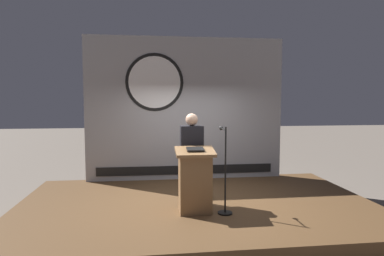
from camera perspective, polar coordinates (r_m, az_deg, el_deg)
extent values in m
plane|color=#6B6056|center=(6.36, 0.80, -15.02)|extent=(40.00, 40.00, 0.00)
cube|color=brown|center=(6.31, 0.80, -13.74)|extent=(6.40, 4.00, 0.30)
cube|color=#9E9EA3|center=(7.82, -1.07, 3.25)|extent=(4.56, 0.10, 3.28)
cylinder|color=black|center=(7.73, -6.35, 7.70)|extent=(1.31, 0.02, 1.31)
cylinder|color=white|center=(7.72, -6.35, 7.71)|extent=(1.17, 0.02, 1.17)
cube|color=black|center=(7.93, -1.01, -7.08)|extent=(4.11, 0.02, 0.20)
cube|color=olive|center=(5.63, 0.52, -9.26)|extent=(0.52, 0.40, 0.98)
cube|color=olive|center=(5.52, 0.52, -4.02)|extent=(0.64, 0.50, 0.13)
cube|color=black|center=(5.50, 0.55, -3.59)|extent=(0.28, 0.20, 0.06)
cylinder|color=black|center=(6.11, -0.04, -9.06)|extent=(0.26, 0.26, 0.78)
cube|color=black|center=(5.98, -0.04, -2.56)|extent=(0.40, 0.24, 0.61)
sphere|color=tan|center=(5.94, -0.04, 1.43)|extent=(0.22, 0.22, 0.22)
cylinder|color=black|center=(5.70, 5.61, -14.10)|extent=(0.24, 0.24, 0.02)
cylinder|color=black|center=(5.51, 5.67, -7.20)|extent=(0.03, 0.03, 1.43)
cylinder|color=black|center=(5.59, 5.32, -0.17)|extent=(0.02, 0.36, 0.02)
sphere|color=#262626|center=(5.76, 4.94, -0.01)|extent=(0.07, 0.07, 0.07)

